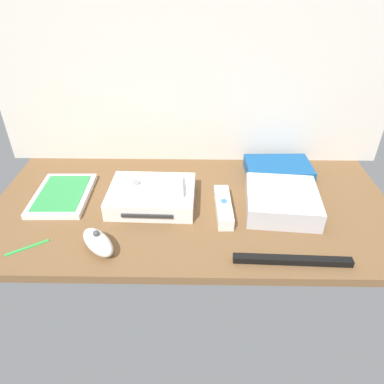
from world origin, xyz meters
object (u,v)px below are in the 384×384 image
sensor_bar (292,260)px  game_console (152,196)px  game_case (62,195)px  remote_nunchuk (98,242)px  stylus_pen (27,247)px  network_router (278,169)px  remote_classic_pad (153,186)px  mini_computer (282,201)px  remote_wand (223,207)px

sensor_bar → game_console: bearing=148.4°
game_console → game_case: size_ratio=1.11×
game_console → sensor_bar: game_console is taller
remote_nunchuk → stylus_pen: (-15.47, 0.19, -1.69)cm
network_router → remote_classic_pad: size_ratio=1.22×
game_case → remote_classic_pad: size_ratio=1.28×
network_router → remote_nunchuk: 54.00cm
game_case → stylus_pen: game_case is taller
mini_computer → remote_nunchuk: size_ratio=1.78×
stylus_pen → game_console: bearing=34.1°
remote_wand → mini_computer: bearing=2.9°
mini_computer → stylus_pen: 58.67cm
mini_computer → game_case: size_ratio=0.96×
sensor_bar → game_case: bearing=159.3°
remote_classic_pad → sensor_bar: (30.16, -19.87, -4.71)cm
network_router → game_console: bearing=-158.4°
network_router → remote_nunchuk: remote_nunchuk is taller
network_router → game_case: bearing=-169.5°
mini_computer → remote_wand: (-14.18, -1.17, -1.13)cm
game_console → remote_classic_pad: bearing=-44.3°
remote_nunchuk → sensor_bar: bearing=-46.6°
mini_computer → network_router: mini_computer is taller
mini_computer → remote_wand: bearing=-175.3°
mini_computer → network_router: size_ratio=1.01×
stylus_pen → network_router: bearing=28.2°
game_case → network_router: (57.51, 12.56, 0.94)cm
game_console → network_router: bearing=25.0°
mini_computer → game_case: 55.41cm
mini_computer → game_case: (-55.20, 4.40, -1.88)cm
sensor_bar → stylus_pen: bearing=178.4°
remote_nunchuk → remote_classic_pad: 19.63cm
remote_wand → game_console: bearing=167.4°
remote_wand → network_router: bearing=45.9°
game_case → remote_nunchuk: size_ratio=1.86×
sensor_bar → stylus_pen: sensor_bar is taller
remote_wand → remote_classic_pad: remote_classic_pad is taller
remote_nunchuk → sensor_bar: (40.14, -3.30, -1.34)cm
game_console → sensor_bar: 36.84cm
remote_wand → remote_nunchuk: bearing=-155.0°
game_console → remote_classic_pad: size_ratio=1.42×
remote_nunchuk → stylus_pen: size_ratio=1.15×
game_console → network_router: (34.12, 14.77, -0.50)cm
game_case → game_console: bearing=-6.5°
game_console → sensor_bar: size_ratio=0.89×
remote_classic_pad → game_console: bearing=128.9°
remote_classic_pad → mini_computer: bearing=-8.2°
game_case → remote_nunchuk: 23.82cm
game_case → network_router: network_router is taller
game_console → network_router: game_console is taller
game_console → game_case: game_console is taller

